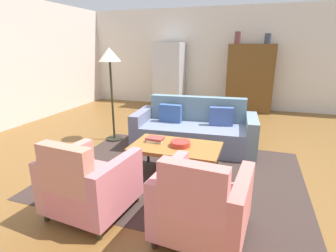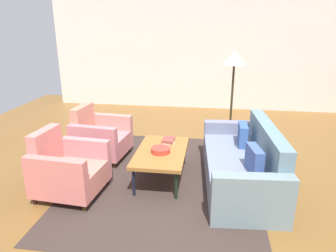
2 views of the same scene
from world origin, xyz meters
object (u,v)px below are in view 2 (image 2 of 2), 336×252
couch (245,165)px  floor_lamp (234,67)px  coffee_table (161,153)px  armchair_right (66,170)px  armchair_left (99,138)px  fruit_bowl (161,150)px  book_stack (169,141)px

couch → floor_lamp: 1.94m
coffee_table → armchair_right: size_ratio=1.36×
floor_lamp → armchair_left: bearing=-66.6°
couch → fruit_bowl: couch is taller
armchair_left → fruit_bowl: armchair_left is taller
armchair_right → floor_lamp: 3.28m
fruit_bowl → book_stack: fruit_bowl is taller
armchair_right → fruit_bowl: armchair_right is taller
armchair_left → book_stack: bearing=82.4°
coffee_table → armchair_left: 1.32m
fruit_bowl → armchair_left: bearing=-120.0°
couch → floor_lamp: size_ratio=1.26×
armchair_left → floor_lamp: floor_lamp is taller
floor_lamp → coffee_table: bearing=-33.7°
fruit_bowl → floor_lamp: size_ratio=0.16×
couch → armchair_left: (-0.60, -2.35, 0.06)m
armchair_left → coffee_table: bearing=67.9°
armchair_right → book_stack: (-0.92, 1.22, 0.13)m
couch → book_stack: bearing=70.0°
couch → coffee_table: couch is taller
armchair_left → armchair_right: 1.20m
armchair_left → fruit_bowl: size_ratio=3.25×
couch → coffee_table: 1.19m
couch → coffee_table: (0.01, -1.19, 0.11)m
book_stack → coffee_table: bearing=-10.2°
coffee_table → armchair_right: bearing=-63.0°
floor_lamp → armchair_right: bearing=-45.7°
floor_lamp → book_stack: bearing=-38.4°
coffee_table → armchair_left: (-0.61, -1.17, -0.06)m
coffee_table → book_stack: (-0.32, 0.06, 0.07)m
coffee_table → armchair_right: (0.59, -1.17, -0.06)m
couch → book_stack: 1.19m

